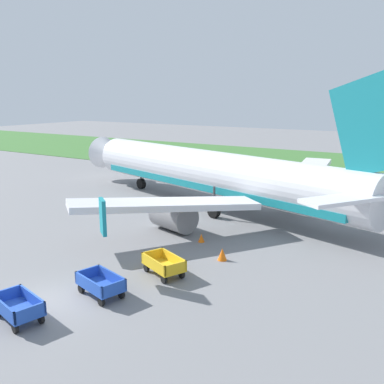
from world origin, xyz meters
TOP-DOWN VIEW (x-y plane):
  - ground_plane at (0.00, 0.00)m, footprint 220.00×220.00m
  - grass_strip at (0.00, 48.78)m, footprint 220.00×28.00m
  - airplane at (-1.13, 19.47)m, footprint 37.06×30.06m
  - baggage_cart_nearest at (0.21, -1.74)m, footprint 3.62×1.95m
  - baggage_cart_second_in_row at (1.61, 1.91)m, footprint 3.62×2.00m
  - baggage_cart_third_in_row at (2.79, 5.59)m, footprint 3.55×2.27m
  - traffic_cone_near_plane at (1.80, 11.36)m, footprint 0.43×0.43m
  - traffic_cone_mid_apron at (4.53, 9.20)m, footprint 0.57×0.57m

SIDE VIEW (x-z plane):
  - ground_plane at x=0.00m, z-range 0.00..0.00m
  - grass_strip at x=0.00m, z-range 0.00..0.06m
  - traffic_cone_near_plane at x=1.80m, z-range 0.00..0.57m
  - traffic_cone_mid_apron at x=4.53m, z-range 0.00..0.74m
  - baggage_cart_nearest at x=0.21m, z-range 0.07..1.14m
  - baggage_cart_second_in_row at x=1.61m, z-range 0.07..1.14m
  - baggage_cart_third_in_row at x=2.79m, z-range 0.07..1.14m
  - airplane at x=-1.13m, z-range -2.62..8.72m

